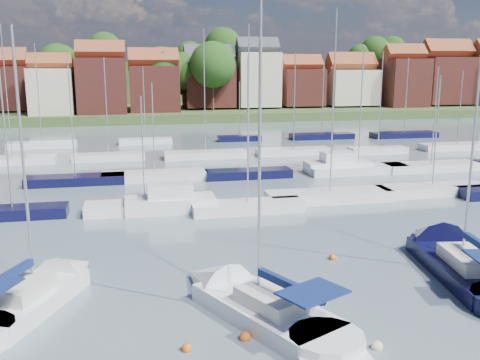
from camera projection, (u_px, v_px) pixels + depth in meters
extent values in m
plane|color=#4F636C|center=(203.00, 164.00, 62.32)|extent=(260.00, 260.00, 0.00)
cube|color=silver|center=(30.00, 304.00, 25.34)|extent=(5.23, 7.14, 1.20)
cone|color=silver|center=(75.00, 272.00, 29.27)|extent=(3.83, 4.05, 2.75)
cube|color=beige|center=(22.00, 289.00, 24.70)|extent=(2.89, 3.30, 0.70)
cylinder|color=#B2B2B7|center=(23.00, 163.00, 24.35)|extent=(0.14, 0.14, 12.20)
cylinder|color=#B2B2B7|center=(8.00, 279.00, 23.65)|extent=(1.61, 3.37, 0.10)
cube|color=#101F50|center=(7.00, 276.00, 23.62)|extent=(1.71, 3.29, 0.35)
cube|color=silver|center=(266.00, 314.00, 24.26)|extent=(6.08, 8.05, 1.20)
cone|color=silver|center=(208.00, 282.00, 27.85)|extent=(4.39, 4.62, 3.10)
cylinder|color=silver|center=(326.00, 348.00, 21.39)|extent=(4.16, 4.16, 1.20)
cube|color=beige|center=(273.00, 299.00, 23.66)|extent=(3.32, 3.74, 0.70)
cylinder|color=#B2B2B7|center=(260.00, 150.00, 23.07)|extent=(0.14, 0.14, 13.78)
cylinder|color=#B2B2B7|center=(290.00, 289.00, 22.69)|extent=(1.92, 3.75, 0.10)
cube|color=#101F50|center=(290.00, 285.00, 22.65)|extent=(2.01, 3.65, 0.35)
cube|color=#101F50|center=(313.00, 292.00, 21.59)|extent=(3.19, 2.84, 0.08)
cube|color=black|center=(467.00, 271.00, 29.28)|extent=(4.93, 9.17, 1.20)
cone|color=black|center=(428.00, 240.00, 34.60)|extent=(4.24, 4.75, 3.63)
cube|color=beige|center=(473.00, 259.00, 28.49)|extent=(3.07, 3.98, 0.70)
cylinder|color=#B2B2B7|center=(476.00, 108.00, 27.99)|extent=(0.14, 0.14, 16.52)
cylinder|color=silver|center=(336.00, 360.00, 20.32)|extent=(1.28, 1.28, 0.35)
sphere|color=#D85914|center=(245.00, 339.00, 22.55)|extent=(0.49, 0.49, 0.49)
sphere|color=beige|center=(377.00, 349.00, 21.83)|extent=(0.48, 0.48, 0.48)
sphere|color=#D85914|center=(333.00, 259.00, 31.81)|extent=(0.46, 0.46, 0.46)
sphere|color=#D85914|center=(187.00, 350.00, 21.69)|extent=(0.44, 0.44, 0.44)
cube|color=black|center=(13.00, 214.00, 40.26)|extent=(8.01, 2.24, 1.00)
cylinder|color=#B2B2B7|center=(6.00, 140.00, 39.08)|extent=(0.12, 0.12, 10.16)
cube|color=silver|center=(145.00, 208.00, 41.87)|extent=(9.22, 2.58, 1.00)
cylinder|color=#B2B2B7|center=(143.00, 150.00, 40.89)|extent=(0.12, 0.12, 8.18)
cube|color=silver|center=(248.00, 208.00, 41.89)|extent=(8.78, 2.46, 1.00)
cylinder|color=#B2B2B7|center=(248.00, 131.00, 40.61)|extent=(0.12, 0.12, 11.06)
cube|color=silver|center=(330.00, 197.00, 45.35)|extent=(10.79, 3.02, 1.00)
cylinder|color=#B2B2B7|center=(333.00, 103.00, 43.66)|extent=(0.12, 0.12, 14.87)
cube|color=silver|center=(432.00, 190.00, 47.61)|extent=(10.13, 2.84, 1.00)
cylinder|color=#B2B2B7|center=(436.00, 131.00, 46.48)|extent=(0.12, 0.12, 9.59)
cube|color=silver|center=(170.00, 205.00, 42.03)|extent=(7.00, 2.60, 1.40)
cube|color=silver|center=(170.00, 192.00, 41.79)|extent=(3.50, 2.20, 1.30)
cube|color=black|center=(76.00, 181.00, 51.58)|extent=(9.30, 2.60, 1.00)
cylinder|color=#B2B2B7|center=(71.00, 116.00, 50.26)|extent=(0.12, 0.12, 11.48)
cube|color=silver|center=(155.00, 177.00, 53.43)|extent=(10.40, 2.91, 1.00)
cylinder|color=#B2B2B7|center=(153.00, 128.00, 52.39)|extent=(0.12, 0.12, 8.77)
cube|color=black|center=(248.00, 174.00, 54.58)|extent=(8.80, 2.46, 1.00)
cylinder|color=#B2B2B7|center=(249.00, 99.00, 52.95)|extent=(0.12, 0.12, 14.33)
cube|color=silver|center=(358.00, 170.00, 56.80)|extent=(10.73, 3.00, 1.00)
cylinder|color=#B2B2B7|center=(361.00, 108.00, 55.41)|extent=(0.12, 0.12, 12.14)
cube|color=silver|center=(431.00, 167.00, 58.27)|extent=(10.48, 2.93, 1.00)
cylinder|color=#B2B2B7|center=(435.00, 116.00, 57.07)|extent=(0.12, 0.12, 10.28)
cube|color=silver|center=(338.00, 168.00, 57.19)|extent=(7.00, 2.60, 1.40)
cube|color=silver|center=(338.00, 158.00, 56.96)|extent=(3.50, 2.20, 1.30)
cube|color=silver|center=(13.00, 161.00, 62.02)|extent=(9.71, 2.72, 1.00)
cylinder|color=#B2B2B7|center=(6.00, 92.00, 60.33)|extent=(0.12, 0.12, 14.88)
cube|color=silver|center=(109.00, 157.00, 64.44)|extent=(8.49, 2.38, 1.00)
cylinder|color=#B2B2B7|center=(106.00, 106.00, 63.13)|extent=(0.12, 0.12, 11.31)
cube|color=silver|center=(205.00, 155.00, 66.02)|extent=(10.16, 2.85, 1.00)
cylinder|color=#B2B2B7|center=(204.00, 91.00, 64.36)|extent=(0.12, 0.12, 14.59)
cube|color=silver|center=(293.00, 152.00, 68.36)|extent=(9.53, 2.67, 1.00)
cylinder|color=#B2B2B7|center=(294.00, 101.00, 66.99)|extent=(0.12, 0.12, 11.91)
cube|color=silver|center=(378.00, 151.00, 69.18)|extent=(7.62, 2.13, 1.00)
cylinder|color=#B2B2B7|center=(381.00, 100.00, 67.79)|extent=(0.12, 0.12, 12.13)
cube|color=silver|center=(457.00, 147.00, 72.58)|extent=(10.17, 2.85, 1.00)
cylinder|color=#B2B2B7|center=(460.00, 107.00, 71.44)|extent=(0.12, 0.12, 9.73)
cube|color=silver|center=(42.00, 145.00, 74.12)|extent=(9.24, 2.59, 1.00)
cylinder|color=#B2B2B7|center=(38.00, 94.00, 72.62)|extent=(0.12, 0.12, 13.17)
cube|color=silver|center=(146.00, 142.00, 77.62)|extent=(7.57, 2.12, 1.00)
cylinder|color=#B2B2B7|center=(144.00, 103.00, 76.42)|extent=(0.12, 0.12, 10.24)
cube|color=black|center=(239.00, 139.00, 80.51)|extent=(6.58, 1.84, 1.00)
cylinder|color=#B2B2B7|center=(239.00, 109.00, 79.56)|extent=(0.12, 0.12, 8.01)
cube|color=black|center=(322.00, 137.00, 83.01)|extent=(9.92, 2.78, 1.00)
cylinder|color=#B2B2B7|center=(323.00, 98.00, 81.74)|extent=(0.12, 0.12, 10.92)
cube|color=black|center=(404.00, 135.00, 84.63)|extent=(10.55, 2.95, 1.00)
cylinder|color=#B2B2B7|center=(406.00, 95.00, 83.30)|extent=(0.12, 0.12, 11.51)
cube|color=#405229|center=(163.00, 108.00, 135.97)|extent=(200.00, 70.00, 3.00)
cube|color=#405229|center=(157.00, 86.00, 158.90)|extent=(200.00, 60.00, 14.00)
cube|color=brown|center=(2.00, 88.00, 109.65)|extent=(10.37, 9.97, 8.73)
cube|color=brown|center=(0.00, 60.00, 108.45)|extent=(10.57, 5.13, 5.13)
cube|color=beige|center=(52.00, 92.00, 103.48)|extent=(8.09, 8.80, 8.96)
cube|color=brown|center=(50.00, 63.00, 102.32)|extent=(8.25, 4.00, 4.00)
cube|color=brown|center=(102.00, 86.00, 106.00)|extent=(9.36, 10.17, 10.97)
cube|color=brown|center=(100.00, 52.00, 104.59)|extent=(9.54, 4.63, 4.63)
cube|color=brown|center=(154.00, 89.00, 109.82)|extent=(9.90, 8.56, 9.42)
cube|color=brown|center=(153.00, 60.00, 108.57)|extent=(10.10, 4.90, 4.90)
cube|color=brown|center=(209.00, 85.00, 116.85)|extent=(10.59, 8.93, 9.49)
cube|color=#383A42|center=(209.00, 56.00, 115.57)|extent=(10.80, 5.24, 5.24)
cube|color=beige|center=(257.00, 80.00, 117.89)|extent=(9.01, 8.61, 11.65)
cube|color=#383A42|center=(257.00, 47.00, 116.42)|extent=(9.19, 4.46, 4.46)
cube|color=brown|center=(301.00, 87.00, 121.48)|extent=(9.10, 9.34, 8.00)
cube|color=brown|center=(301.00, 64.00, 120.39)|extent=(9.28, 4.50, 4.50)
cube|color=beige|center=(350.00, 87.00, 123.41)|extent=(10.86, 9.59, 7.88)
cube|color=brown|center=(351.00, 64.00, 122.29)|extent=(11.07, 5.37, 5.37)
cube|color=brown|center=(403.00, 83.00, 122.97)|extent=(9.18, 9.96, 10.97)
cube|color=brown|center=(405.00, 54.00, 121.56)|extent=(9.36, 4.54, 4.54)
cube|color=brown|center=(445.00, 80.00, 126.34)|extent=(11.39, 9.67, 10.76)
cube|color=brown|center=(447.00, 51.00, 124.90)|extent=(11.62, 5.64, 5.64)
cylinder|color=#382619|center=(374.00, 75.00, 143.92)|extent=(0.50, 0.50, 4.47)
sphere|color=#275119|center=(375.00, 52.00, 142.63)|extent=(8.18, 8.18, 8.18)
cylinder|color=#382619|center=(184.00, 100.00, 115.72)|extent=(0.50, 0.50, 4.46)
sphere|color=#275119|center=(183.00, 71.00, 114.44)|extent=(8.15, 8.15, 8.15)
cylinder|color=#382619|center=(223.00, 75.00, 134.01)|extent=(0.50, 0.50, 5.15)
sphere|color=#275119|center=(223.00, 47.00, 132.53)|extent=(9.41, 9.41, 9.41)
cylinder|color=#382619|center=(106.00, 75.00, 130.87)|extent=(0.50, 0.50, 4.56)
sphere|color=#275119|center=(105.00, 49.00, 129.56)|extent=(8.34, 8.34, 8.34)
cylinder|color=#382619|center=(61.00, 97.00, 119.34)|extent=(0.50, 0.50, 5.15)
sphere|color=#275119|center=(58.00, 65.00, 117.85)|extent=(9.42, 9.42, 9.42)
cylinder|color=#382619|center=(224.00, 98.00, 126.22)|extent=(0.50, 0.50, 3.77)
sphere|color=#275119|center=(224.00, 76.00, 125.13)|extent=(6.89, 6.89, 6.89)
cylinder|color=#382619|center=(213.00, 99.00, 111.96)|extent=(0.50, 0.50, 5.21)
sphere|color=#275119|center=(213.00, 64.00, 110.46)|extent=(9.53, 9.53, 9.53)
cylinder|color=#382619|center=(417.00, 98.00, 132.79)|extent=(0.50, 0.50, 2.97)
sphere|color=#275119|center=(418.00, 82.00, 131.93)|extent=(5.44, 5.44, 5.44)
cylinder|color=#382619|center=(163.00, 100.00, 112.70)|extent=(0.50, 0.50, 4.84)
sphere|color=#275119|center=(162.00, 68.00, 111.30)|extent=(8.85, 8.85, 8.85)
cylinder|color=#382619|center=(359.00, 76.00, 143.39)|extent=(0.50, 0.50, 3.72)
sphere|color=#275119|center=(360.00, 57.00, 142.32)|extent=(6.80, 6.80, 6.80)
cylinder|color=#382619|center=(403.00, 98.00, 123.96)|extent=(0.50, 0.50, 4.05)
sphere|color=#275119|center=(404.00, 74.00, 122.79)|extent=(7.40, 7.40, 7.40)
cylinder|color=#382619|center=(190.00, 78.00, 132.14)|extent=(0.50, 0.50, 3.93)
sphere|color=#275119|center=(190.00, 56.00, 131.01)|extent=(7.19, 7.19, 7.19)
cylinder|color=#382619|center=(298.00, 98.00, 125.18)|extent=(0.50, 0.50, 3.82)
sphere|color=#275119|center=(299.00, 76.00, 124.08)|extent=(6.99, 6.99, 6.99)
cylinder|color=#382619|center=(83.00, 104.00, 109.04)|extent=(0.50, 0.50, 3.48)
sphere|color=#275119|center=(82.00, 81.00, 108.04)|extent=(6.37, 6.37, 6.37)
cylinder|color=#382619|center=(398.00, 98.00, 133.06)|extent=(0.50, 0.50, 2.99)
sphere|color=#275119|center=(399.00, 82.00, 132.20)|extent=(5.46, 5.46, 5.46)
cylinder|color=#382619|center=(183.00, 101.00, 118.86)|extent=(0.50, 0.50, 3.25)
sphere|color=#275119|center=(183.00, 81.00, 117.92)|extent=(5.94, 5.94, 5.94)
cylinder|color=#382619|center=(153.00, 102.00, 119.20)|extent=(0.50, 0.50, 2.98)
sphere|color=#275119|center=(152.00, 84.00, 118.34)|extent=(5.46, 5.46, 5.46)
cylinder|color=#382619|center=(390.00, 71.00, 151.26)|extent=(0.50, 0.50, 4.29)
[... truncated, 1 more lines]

